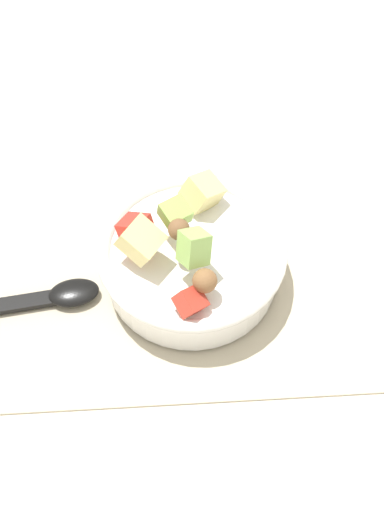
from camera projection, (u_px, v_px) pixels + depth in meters
ground_plane at (205, 278)px, 0.80m from camera, size 2.40×2.40×0.00m
placemat at (205, 276)px, 0.80m from camera, size 0.46×0.31×0.01m
salad_bowl at (191, 259)px, 0.77m from camera, size 0.21×0.21×0.12m
serving_spoon at (27, 301)px, 0.77m from camera, size 0.24×0.06×0.01m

